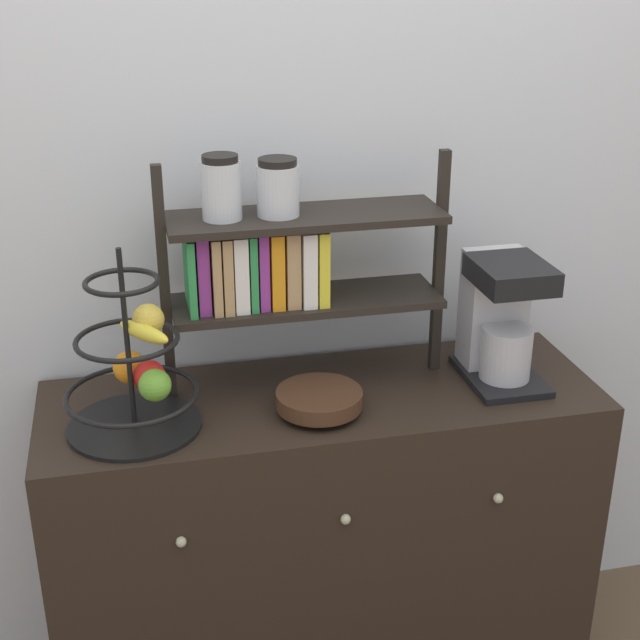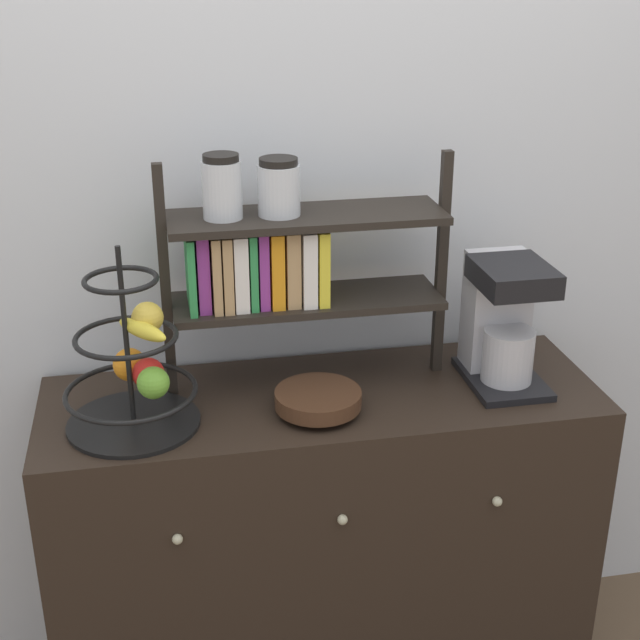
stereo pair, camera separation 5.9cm
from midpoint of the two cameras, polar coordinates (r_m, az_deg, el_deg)
name	(u,v)px [view 2 (the right image)]	position (r m, az deg, el deg)	size (l,w,h in m)	color
wall_back	(302,204)	(2.26, -0.42, 7.44)	(7.00, 0.05, 2.60)	silver
sideboard	(322,547)	(2.40, 0.88, -14.35)	(1.35, 0.47, 0.90)	black
coffee_maker	(503,319)	(2.22, 12.37, 0.04)	(0.18, 0.25, 0.31)	black
fruit_stand	(135,370)	(2.01, -10.94, -3.18)	(0.30, 0.30, 0.43)	black
wooden_bowl	(318,400)	(2.06, 0.70, -5.15)	(0.20, 0.20, 0.05)	#422819
shelf_hutch	(274,252)	(2.08, -2.16, 4.36)	(0.69, 0.20, 0.58)	black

